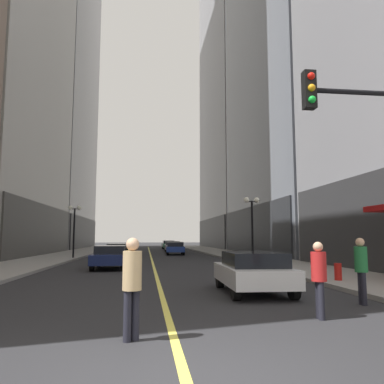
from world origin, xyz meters
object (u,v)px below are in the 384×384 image
object	(u,v)px
pedestrian_in_red_jacket	(319,274)
pedestrian_in_tan_trench	(132,280)
pedestrian_in_green_parka	(361,265)
car_navy	(110,256)
car_yellow	(119,252)
car_green	(168,244)
car_grey	(172,246)
fire_hydrant_right	(338,274)
car_white	(253,271)
street_lamp_right_mid	(252,215)
street_lamp_left_far	(74,220)
car_blue	(175,248)

from	to	relation	value
pedestrian_in_red_jacket	pedestrian_in_tan_trench	xyz separation A→B (m)	(-4.09, -1.31, 0.06)
pedestrian_in_red_jacket	pedestrian_in_green_parka	size ratio (longest dim) A/B	0.95
car_navy	pedestrian_in_green_parka	bearing A→B (deg)	-58.76
car_yellow	car_green	size ratio (longest dim) A/B	0.89
car_navy	pedestrian_in_tan_trench	world-z (taller)	pedestrian_in_tan_trench
car_yellow	car_grey	world-z (taller)	same
pedestrian_in_red_jacket	fire_hydrant_right	world-z (taller)	pedestrian_in_red_jacket
car_white	pedestrian_in_tan_trench	distance (m)	6.48
car_navy	car_white	bearing A→B (deg)	-62.35
car_white	car_navy	distance (m)	11.79
car_navy	pedestrian_in_green_parka	world-z (taller)	pedestrian_in_green_parka
street_lamp_right_mid	fire_hydrant_right	size ratio (longest dim) A/B	5.54
car_green	street_lamp_left_far	size ratio (longest dim) A/B	1.06
fire_hydrant_right	car_white	bearing A→B (deg)	-152.96
car_blue	pedestrian_in_green_parka	world-z (taller)	pedestrian_in_green_parka
car_navy	street_lamp_right_mid	size ratio (longest dim) A/B	0.96
car_navy	street_lamp_right_mid	distance (m)	9.45
car_grey	pedestrian_in_green_parka	bearing A→B (deg)	-86.50
street_lamp_left_far	car_white	bearing A→B (deg)	-65.41
car_green	fire_hydrant_right	bearing A→B (deg)	-85.09
car_blue	car_green	xyz separation A→B (m)	(0.43, 19.41, 0.00)
car_navy	pedestrian_in_red_jacket	xyz separation A→B (m)	(5.85, -14.44, 0.27)
car_green	street_lamp_left_far	world-z (taller)	street_lamp_left_far
car_white	street_lamp_left_far	world-z (taller)	street_lamp_left_far
car_yellow	car_grey	xyz separation A→B (m)	(5.42, 19.26, 0.00)
car_yellow	car_blue	world-z (taller)	same
car_navy	car_yellow	xyz separation A→B (m)	(-0.02, 7.03, -0.00)
car_yellow	car_navy	bearing A→B (deg)	-89.87
car_white	pedestrian_in_red_jacket	distance (m)	4.02
car_white	car_navy	xyz separation A→B (m)	(-5.47, 10.44, 0.00)
car_navy	car_blue	bearing A→B (deg)	73.94
pedestrian_in_green_parka	street_lamp_left_far	xyz separation A→B (m)	(-11.67, 22.84, 2.21)
car_green	pedestrian_in_green_parka	size ratio (longest dim) A/B	2.65
fire_hydrant_right	car_navy	bearing A→B (deg)	138.20
street_lamp_right_mid	car_white	bearing A→B (deg)	-105.76
pedestrian_in_green_parka	car_navy	bearing A→B (deg)	121.24
car_navy	street_lamp_left_far	bearing A→B (deg)	111.22
pedestrian_in_green_parka	car_green	bearing A→B (deg)	92.62
car_blue	pedestrian_in_tan_trench	size ratio (longest dim) A/B	2.29
fire_hydrant_right	street_lamp_right_mid	bearing A→B (deg)	92.80
car_navy	pedestrian_in_green_parka	xyz separation A→B (m)	(7.79, -12.85, 0.33)
pedestrian_in_red_jacket	pedestrian_in_tan_trench	distance (m)	4.29
pedestrian_in_green_parka	street_lamp_right_mid	xyz separation A→B (m)	(1.13, 14.64, 2.21)
car_yellow	fire_hydrant_right	world-z (taller)	car_yellow
car_blue	car_grey	xyz separation A→B (m)	(0.32, 8.64, 0.00)
car_grey	car_green	size ratio (longest dim) A/B	1.03
pedestrian_in_red_jacket	pedestrian_in_green_parka	distance (m)	2.51
car_yellow	street_lamp_right_mid	bearing A→B (deg)	-30.39
car_yellow	car_grey	bearing A→B (deg)	74.28
car_white	car_navy	world-z (taller)	same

